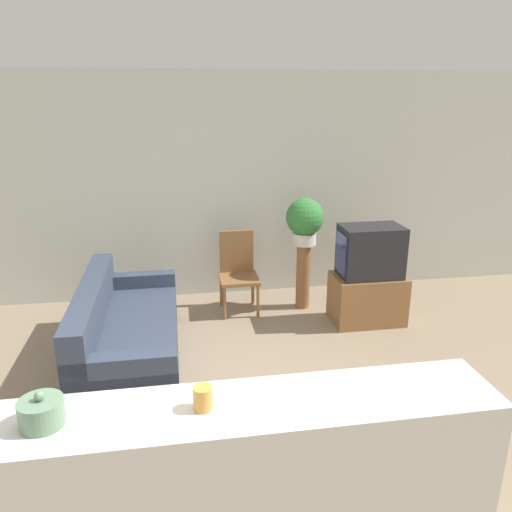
# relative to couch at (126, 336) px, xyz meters

# --- Properties ---
(ground_plane) EXTENTS (14.00, 14.00, 0.00)m
(ground_plane) POSITION_rel_couch_xyz_m (0.68, -1.77, -0.28)
(ground_plane) COLOR gray
(wall_back) EXTENTS (9.00, 0.06, 2.70)m
(wall_back) POSITION_rel_couch_xyz_m (0.68, 1.66, 1.07)
(wall_back) COLOR silver
(wall_back) RESTS_ON ground_plane
(couch) EXTENTS (0.85, 1.96, 0.79)m
(couch) POSITION_rel_couch_xyz_m (0.00, 0.00, 0.00)
(couch) COLOR #384256
(couch) RESTS_ON ground_plane
(tv_stand) EXTENTS (0.78, 0.49, 0.54)m
(tv_stand) POSITION_rel_couch_xyz_m (2.56, 0.51, -0.01)
(tv_stand) COLOR olive
(tv_stand) RESTS_ON ground_plane
(television) EXTENTS (0.67, 0.42, 0.56)m
(television) POSITION_rel_couch_xyz_m (2.56, 0.51, 0.54)
(television) COLOR #232328
(television) RESTS_ON tv_stand
(wooden_chair) EXTENTS (0.44, 0.44, 0.92)m
(wooden_chair) POSITION_rel_couch_xyz_m (1.20, 1.09, 0.21)
(wooden_chair) COLOR olive
(wooden_chair) RESTS_ON ground_plane
(plant_stand) EXTENTS (0.16, 0.16, 0.78)m
(plant_stand) POSITION_rel_couch_xyz_m (1.96, 1.02, 0.11)
(plant_stand) COLOR olive
(plant_stand) RESTS_ON ground_plane
(potted_plant) EXTENTS (0.43, 0.43, 0.54)m
(potted_plant) POSITION_rel_couch_xyz_m (1.96, 1.02, 0.79)
(potted_plant) COLOR white
(potted_plant) RESTS_ON plant_stand
(foreground_counter) EXTENTS (2.58, 0.44, 1.09)m
(foreground_counter) POSITION_rel_couch_xyz_m (0.68, -2.40, 0.26)
(foreground_counter) COLOR silver
(foreground_counter) RESTS_ON ground_plane
(decorative_bowl) EXTENTS (0.19, 0.19, 0.16)m
(decorative_bowl) POSITION_rel_couch_xyz_m (-0.09, -2.40, 0.87)
(decorative_bowl) COLOR gray
(decorative_bowl) RESTS_ON foreground_counter
(candle_jar) EXTENTS (0.09, 0.09, 0.11)m
(candle_jar) POSITION_rel_couch_xyz_m (0.59, -2.40, 0.86)
(candle_jar) COLOR gold
(candle_jar) RESTS_ON foreground_counter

